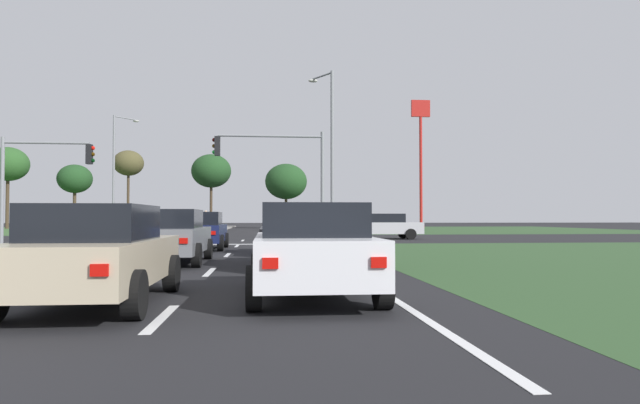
% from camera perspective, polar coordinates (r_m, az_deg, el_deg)
% --- Properties ---
extents(ground_plane, '(200.00, 200.00, 0.00)m').
position_cam_1_polar(ground_plane, '(34.25, -13.67, -3.73)').
color(ground_plane, black).
extents(grass_verge_far_right, '(35.00, 35.00, 0.01)m').
position_cam_1_polar(grass_verge_far_right, '(61.95, 13.98, -2.76)').
color(grass_verge_far_right, '#2D4C28').
rests_on(grass_verge_far_right, ground).
extents(median_island_near, '(1.20, 22.00, 0.14)m').
position_cam_1_polar(median_island_near, '(15.70, -23.60, -5.96)').
color(median_island_near, gray).
rests_on(median_island_near, ground).
extents(median_island_far, '(1.20, 36.00, 0.14)m').
position_cam_1_polar(median_island_far, '(59.10, -10.23, -2.77)').
color(median_island_far, gray).
rests_on(median_island_far, ground).
extents(lane_dash_near, '(0.14, 2.00, 0.01)m').
position_cam_1_polar(lane_dash_near, '(7.50, -16.07, -11.46)').
color(lane_dash_near, silver).
rests_on(lane_dash_near, ground).
extents(lane_dash_second, '(0.14, 2.00, 0.01)m').
position_cam_1_polar(lane_dash_second, '(13.40, -11.33, -7.11)').
color(lane_dash_second, silver).
rests_on(lane_dash_second, ground).
extents(lane_dash_third, '(0.14, 2.00, 0.01)m').
position_cam_1_polar(lane_dash_third, '(19.36, -9.53, -5.41)').
color(lane_dash_third, silver).
rests_on(lane_dash_third, ground).
extents(lane_dash_fourth, '(0.14, 2.00, 0.01)m').
position_cam_1_polar(lane_dash_fourth, '(25.34, -8.58, -4.51)').
color(lane_dash_fourth, silver).
rests_on(lane_dash_fourth, ground).
extents(lane_dash_fifth, '(0.14, 2.00, 0.01)m').
position_cam_1_polar(lane_dash_fifth, '(31.32, -7.99, -3.96)').
color(lane_dash_fifth, silver).
rests_on(lane_dash_fifth, ground).
extents(edge_line_right, '(0.14, 24.00, 0.01)m').
position_cam_1_polar(edge_line_right, '(16.06, 1.69, -6.22)').
color(edge_line_right, silver).
rests_on(edge_line_right, ground).
extents(stop_bar_near, '(6.40, 0.50, 0.01)m').
position_cam_1_polar(stop_bar_near, '(26.94, -7.75, -4.34)').
color(stop_bar_near, silver).
rests_on(stop_bar_near, ground).
extents(crosswalk_bar_near, '(0.70, 2.80, 0.01)m').
position_cam_1_polar(crosswalk_bar_near, '(30.84, -26.96, -3.84)').
color(crosswalk_bar_near, silver).
rests_on(crosswalk_bar_near, ground).
extents(crosswalk_bar_second, '(0.70, 2.80, 0.01)m').
position_cam_1_polar(crosswalk_bar_second, '(30.44, -24.94, -3.89)').
color(crosswalk_bar_second, silver).
rests_on(crosswalk_bar_second, ground).
extents(crosswalk_bar_third, '(0.70, 2.80, 0.01)m').
position_cam_1_polar(crosswalk_bar_third, '(30.07, -22.87, -3.95)').
color(crosswalk_bar_third, silver).
rests_on(crosswalk_bar_third, ground).
extents(crosswalk_bar_fourth, '(0.70, 2.80, 0.01)m').
position_cam_1_polar(crosswalk_bar_fourth, '(29.75, -20.75, -3.99)').
color(crosswalk_bar_fourth, silver).
rests_on(crosswalk_bar_fourth, ground).
extents(crosswalk_bar_fifth, '(0.70, 2.80, 0.01)m').
position_cam_1_polar(crosswalk_bar_fifth, '(29.47, -18.59, -4.04)').
color(crosswalk_bar_fifth, silver).
rests_on(crosswalk_bar_fifth, ground).
extents(crosswalk_bar_sixth, '(0.70, 2.80, 0.01)m').
position_cam_1_polar(crosswalk_bar_sixth, '(29.23, -16.39, -4.08)').
color(crosswalk_bar_sixth, silver).
rests_on(crosswalk_bar_sixth, ground).
extents(crosswalk_bar_seventh, '(0.70, 2.80, 0.01)m').
position_cam_1_polar(crosswalk_bar_seventh, '(29.04, -14.15, -4.11)').
color(crosswalk_bar_seventh, silver).
rests_on(crosswalk_bar_seventh, ground).
extents(car_navy_near, '(2.02, 4.22, 1.52)m').
position_cam_1_polar(car_navy_near, '(22.88, -12.22, -2.87)').
color(car_navy_near, '#161E47').
rests_on(car_navy_near, ground).
extents(car_blue_second, '(1.96, 4.27, 1.49)m').
position_cam_1_polar(car_blue_second, '(19.74, -3.24, -3.16)').
color(car_blue_second, navy).
rests_on(car_blue_second, ground).
extents(car_grey_third, '(1.97, 4.55, 1.52)m').
position_cam_1_polar(car_grey_third, '(16.16, -15.09, -3.39)').
color(car_grey_third, slate).
rests_on(car_grey_third, ground).
extents(car_red_fourth, '(1.99, 4.16, 1.55)m').
position_cam_1_polar(car_red_fourth, '(54.14, -13.22, -2.10)').
color(car_red_fourth, '#A31919').
rests_on(car_red_fourth, ground).
extents(car_white_fifth, '(2.02, 4.28, 1.52)m').
position_cam_1_polar(car_white_fifth, '(9.05, -0.88, -4.91)').
color(car_white_fifth, silver).
rests_on(car_white_fifth, ground).
extents(car_beige_sixth, '(1.95, 4.26, 1.48)m').
position_cam_1_polar(car_beige_sixth, '(8.88, -22.11, -4.96)').
color(car_beige_sixth, '#BCAD8E').
rests_on(car_beige_sixth, ground).
extents(car_silver_seventh, '(4.60, 2.02, 1.52)m').
position_cam_1_polar(car_silver_seventh, '(33.34, 6.59, -2.48)').
color(car_silver_seventh, '#B7B7BC').
rests_on(car_silver_seventh, ground).
extents(car_black_eighth, '(2.05, 4.28, 1.55)m').
position_cam_1_polar(car_black_eighth, '(14.54, -2.58, -3.60)').
color(car_black_eighth, black).
rests_on(car_black_eighth, ground).
extents(traffic_signal_near_left, '(4.31, 0.32, 5.10)m').
position_cam_1_polar(traffic_signal_near_left, '(29.44, -27.13, 2.89)').
color(traffic_signal_near_left, gray).
rests_on(traffic_signal_near_left, ground).
extents(traffic_signal_near_right, '(5.53, 0.32, 5.58)m').
position_cam_1_polar(traffic_signal_near_right, '(27.42, -4.00, 3.83)').
color(traffic_signal_near_right, gray).
rests_on(traffic_signal_near_right, ground).
extents(street_lamp_second, '(1.36, 1.86, 9.78)m').
position_cam_1_polar(street_lamp_second, '(32.07, 1.08, 5.80)').
color(street_lamp_second, gray).
rests_on(street_lamp_second, ground).
extents(street_lamp_third, '(1.86, 1.99, 10.33)m').
position_cam_1_polar(street_lamp_third, '(51.99, -20.35, 3.40)').
color(street_lamp_third, gray).
rests_on(street_lamp_third, ground).
extents(pedestrian_at_median, '(0.34, 0.34, 1.75)m').
position_cam_1_polar(pedestrian_at_median, '(47.01, -11.72, -1.70)').
color(pedestrian_at_median, '#9E8966').
rests_on(pedestrian_at_median, median_island_far).
extents(fastfood_pole_sign, '(1.80, 0.40, 12.56)m').
position_cam_1_polar(fastfood_pole_sign, '(54.09, 10.36, 6.70)').
color(fastfood_pole_sign, red).
rests_on(fastfood_pole_sign, ground).
extents(treeline_near, '(4.61, 4.61, 9.44)m').
position_cam_1_polar(treeline_near, '(73.35, -29.55, 3.40)').
color(treeline_near, '#423323').
rests_on(treeline_near, ground).
extents(treeline_second, '(3.97, 3.97, 7.54)m').
position_cam_1_polar(treeline_second, '(71.07, -24.01, 2.17)').
color(treeline_second, '#423323').
rests_on(treeline_second, ground).
extents(treeline_third, '(3.49, 3.49, 9.15)m').
position_cam_1_polar(treeline_third, '(68.42, -19.19, 3.76)').
color(treeline_third, '#423323').
rests_on(treeline_third, ground).
extents(treeline_fourth, '(4.73, 4.73, 8.90)m').
position_cam_1_polar(treeline_fourth, '(67.60, -11.18, 3.15)').
color(treeline_fourth, '#423323').
rests_on(treeline_fourth, ground).
extents(treeline_fifth, '(4.89, 4.89, 7.59)m').
position_cam_1_polar(treeline_fifth, '(64.64, -3.53, 2.12)').
color(treeline_fifth, '#423323').
rests_on(treeline_fifth, ground).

